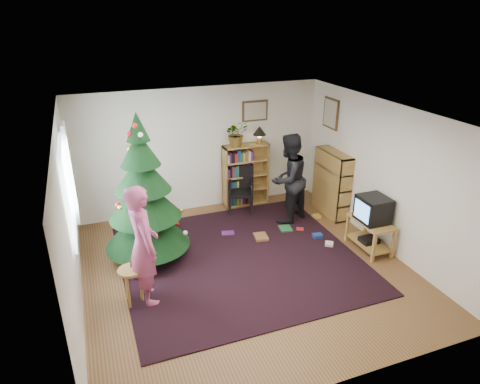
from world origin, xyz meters
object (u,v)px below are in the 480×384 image
object	(u,v)px
picture_back	(255,111)
bookshelf_right	(332,183)
armchair	(239,187)
person_standing	(143,245)
bookshelf_back	(246,174)
person_by_chair	(288,179)
picture_right	(331,113)
potted_plant	(236,134)
table_lamp	(260,132)
christmas_tree	(144,202)
stool	(131,277)
tv_stand	(370,233)
crt_tv	(373,209)

from	to	relation	value
picture_back	bookshelf_right	xyz separation A→B (m)	(1.19, -1.18, -1.29)
armchair	person_standing	bearing A→B (deg)	-112.67
bookshelf_back	person_by_chair	xyz separation A→B (m)	(0.46, -1.05, 0.22)
picture_right	bookshelf_back	distance (m)	2.12
potted_plant	table_lamp	bearing A→B (deg)	0.00
christmas_tree	stool	size ratio (longest dim) A/B	4.37
bookshelf_back	table_lamp	distance (m)	0.93
tv_stand	person_standing	size ratio (longest dim) A/B	0.46
armchair	stool	bearing A→B (deg)	-114.91
picture_right	person_by_chair	distance (m)	1.61
table_lamp	stool	bearing A→B (deg)	-139.27
picture_back	tv_stand	size ratio (longest dim) A/B	0.67
christmas_tree	potted_plant	bearing A→B (deg)	35.21
bookshelf_right	table_lamp	size ratio (longest dim) A/B	3.56
tv_stand	person_by_chair	xyz separation A→B (m)	(-0.86, 1.47, 0.56)
bookshelf_back	stool	size ratio (longest dim) A/B	2.28
picture_back	bookshelf_back	size ratio (longest dim) A/B	0.42
crt_tv	armchair	bearing A→B (deg)	123.80
picture_back	person_standing	size ratio (longest dim) A/B	0.31
bookshelf_right	potted_plant	world-z (taller)	potted_plant
picture_back	person_standing	xyz separation A→B (m)	(-2.75, -2.71, -1.06)
christmas_tree	bookshelf_back	xyz separation A→B (m)	(2.30, 1.48, -0.37)
tv_stand	potted_plant	xyz separation A→B (m)	(-1.52, 2.52, 1.24)
crt_tv	potted_plant	bearing A→B (deg)	120.99
picture_right	armchair	size ratio (longest dim) A/B	0.66
bookshelf_back	armchair	xyz separation A→B (m)	(-0.22, -0.23, -0.18)
christmas_tree	tv_stand	xyz separation A→B (m)	(3.62, -1.04, -0.72)
stool	person_by_chair	size ratio (longest dim) A/B	0.32
crt_tv	stool	size ratio (longest dim) A/B	0.87
picture_right	bookshelf_right	distance (m)	1.37
christmas_tree	person_standing	distance (m)	1.12
tv_stand	person_by_chair	size ratio (longest dim) A/B	0.46
armchair	table_lamp	size ratio (longest dim) A/B	2.50
picture_right	bookshelf_right	size ratio (longest dim) A/B	0.46
christmas_tree	tv_stand	size ratio (longest dim) A/B	3.05
tv_stand	armchair	size ratio (longest dim) A/B	0.90
table_lamp	person_standing	bearing A→B (deg)	-137.49
picture_right	crt_tv	world-z (taller)	picture_right
crt_tv	table_lamp	distance (m)	2.83
picture_back	christmas_tree	world-z (taller)	christmas_tree
picture_back	table_lamp	bearing A→B (deg)	-69.11
tv_stand	person_standing	xyz separation A→B (m)	(-3.82, -0.05, 0.57)
armchair	stool	size ratio (longest dim) A/B	1.60
potted_plant	christmas_tree	bearing A→B (deg)	-144.79
picture_right	armchair	distance (m)	2.34
stool	person_by_chair	world-z (taller)	person_by_chair
bookshelf_right	crt_tv	distance (m)	1.49
bookshelf_back	bookshelf_right	distance (m)	1.78
person_by_chair	christmas_tree	bearing A→B (deg)	-15.95
bookshelf_back	stool	bearing A→B (deg)	-136.29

